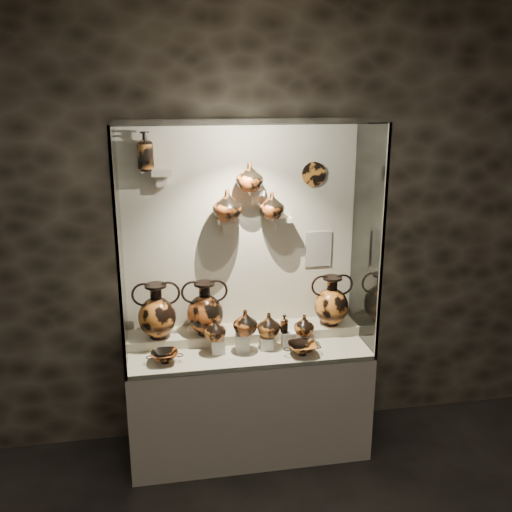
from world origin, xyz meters
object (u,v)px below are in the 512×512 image
at_px(jug_a, 215,329).
at_px(lekythos_small, 284,323).
at_px(jug_c, 269,325).
at_px(jug_e, 304,325).
at_px(ovoid_vase_c, 272,205).
at_px(amphora_right, 331,300).
at_px(amphora_left, 157,311).
at_px(amphora_mid, 205,308).
at_px(lekythos_tall, 145,149).
at_px(jug_b, 245,322).
at_px(kylix_left, 165,356).
at_px(ovoid_vase_b, 249,177).
at_px(ovoid_vase_a, 227,205).
at_px(kylix_right, 302,348).

bearing_deg(jug_a, lekythos_small, 15.58).
xyz_separation_m(jug_c, jug_e, (0.26, 0.00, -0.02)).
bearing_deg(ovoid_vase_c, jug_a, -164.48).
bearing_deg(amphora_right, jug_c, -158.81).
height_order(amphora_left, amphora_mid, amphora_left).
bearing_deg(jug_c, lekythos_tall, 156.26).
bearing_deg(lekythos_tall, amphora_mid, 9.35).
bearing_deg(lekythos_small, jug_a, 169.35).
xyz_separation_m(jug_b, kylix_left, (-0.56, -0.07, -0.17)).
distance_m(jug_b, ovoid_vase_b, 1.00).
distance_m(jug_b, ovoid_vase_a, 0.82).
distance_m(amphora_mid, ovoid_vase_a, 0.75).
height_order(lekythos_small, ovoid_vase_b, ovoid_vase_b).
xyz_separation_m(kylix_left, lekythos_tall, (-0.06, 0.37, 1.34)).
relative_size(amphora_mid, ovoid_vase_c, 2.12).
bearing_deg(jug_c, kylix_left, -177.35).
relative_size(kylix_left, kylix_right, 0.93).
bearing_deg(lekythos_small, amphora_right, 17.52).
relative_size(jug_a, jug_c, 0.94).
height_order(amphora_mid, ovoid_vase_b, ovoid_vase_b).
height_order(amphora_right, ovoid_vase_b, ovoid_vase_b).
xyz_separation_m(jug_c, kylix_left, (-0.73, -0.10, -0.13)).
bearing_deg(kylix_right, amphora_mid, 139.38).
distance_m(jug_e, ovoid_vase_a, 1.01).
distance_m(amphora_mid, jug_e, 0.72).
relative_size(lekythos_tall, ovoid_vase_b, 1.49).
bearing_deg(jug_b, kylix_right, -42.52).
relative_size(amphora_mid, jug_c, 2.28).
relative_size(jug_e, kylix_right, 0.60).
xyz_separation_m(amphora_right, jug_c, (-0.51, -0.17, -0.08)).
relative_size(amphora_mid, kylix_left, 1.68).
bearing_deg(amphora_right, ovoid_vase_b, 177.07).
bearing_deg(ovoid_vase_c, ovoid_vase_a, 168.54).
xyz_separation_m(jug_a, kylix_right, (0.59, -0.13, -0.13)).
bearing_deg(ovoid_vase_a, amphora_right, -13.50).
distance_m(jug_e, ovoid_vase_b, 1.11).
xyz_separation_m(amphora_right, jug_a, (-0.89, -0.19, -0.08)).
bearing_deg(ovoid_vase_b, amphora_mid, 173.37).
bearing_deg(ovoid_vase_b, jug_b, -123.63).
xyz_separation_m(kylix_left, ovoid_vase_b, (0.64, 0.33, 1.14)).
relative_size(amphora_left, lekythos_tall, 1.36).
distance_m(lekythos_small, ovoid_vase_c, 0.83).
relative_size(jug_a, ovoid_vase_b, 0.82).
height_order(jug_b, lekythos_tall, lekythos_tall).
relative_size(amphora_left, amphora_right, 1.06).
height_order(amphora_right, kylix_left, amphora_right).
bearing_deg(jug_a, amphora_left, 171.91).
distance_m(jug_a, ovoid_vase_c, 0.95).
height_order(jug_b, lekythos_small, jug_b).
xyz_separation_m(amphora_left, lekythos_small, (0.87, -0.19, -0.08)).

